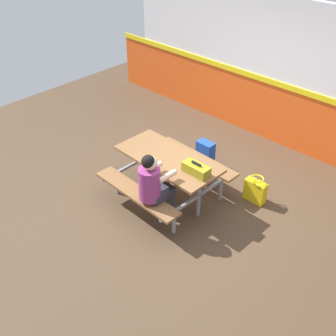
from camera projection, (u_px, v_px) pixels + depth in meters
ground_plane at (177, 202)px, 6.37m from camera, size 10.00×10.00×0.02m
accent_backdrop at (279, 77)px, 7.21m from camera, size 8.00×0.14×2.60m
picnic_table_main at (168, 167)px, 6.14m from camera, size 1.64×1.59×0.74m
student_nearer at (154, 184)px, 5.58m from camera, size 0.37×0.53×1.21m
toolbox_grey at (196, 169)px, 5.68m from camera, size 0.40×0.18×0.18m
backpack_dark at (206, 153)px, 7.09m from camera, size 0.30×0.22×0.44m
tote_bag_bright at (255, 191)px, 6.28m from camera, size 0.34×0.21×0.43m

